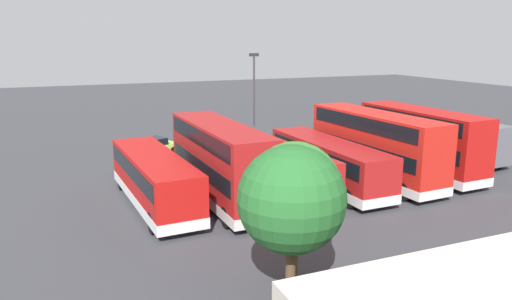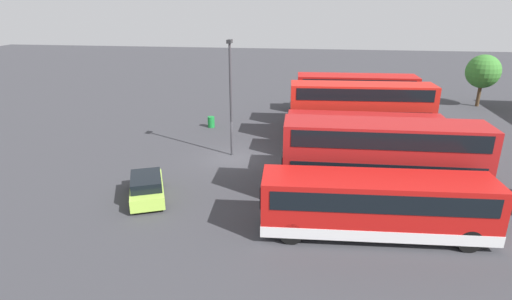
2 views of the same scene
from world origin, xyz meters
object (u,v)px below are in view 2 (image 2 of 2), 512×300
bus_double_decker_near_end (355,99)px  waste_bin_yellow (211,122)px  car_hatchback_silver (147,187)px  bus_single_deck_sixth (376,204)px  bus_double_decker_second (360,110)px  bus_double_decker_fifth (382,160)px  box_truck_blue (334,94)px  bus_single_deck_fourth (372,151)px  bus_single_deck_third (364,134)px  lamp_post_tall (231,90)px

bus_double_decker_near_end → waste_bin_yellow: size_ratio=10.79×
waste_bin_yellow → car_hatchback_silver: bearing=-1.1°
bus_double_decker_near_end → bus_single_deck_sixth: (18.26, -0.51, -0.82)m
bus_double_decker_second → bus_double_decker_fifth: same height
bus_single_deck_sixth → car_hatchback_silver: 12.46m
box_truck_blue → waste_bin_yellow: bearing=-56.1°
box_truck_blue → bus_double_decker_fifth: bearing=5.2°
bus_double_decker_second → bus_single_deck_fourth: 7.15m
bus_single_deck_third → box_truck_blue: size_ratio=1.43×
bus_double_decker_near_end → car_hatchback_silver: size_ratio=2.28×
car_hatchback_silver → bus_single_deck_fourth: bearing=111.9°
bus_single_deck_third → bus_single_deck_sixth: (10.94, -0.55, -0.00)m
bus_single_deck_third → bus_double_decker_fifth: size_ratio=1.01×
bus_single_deck_third → bus_single_deck_fourth: same height
lamp_post_tall → waste_bin_yellow: bearing=-154.6°
bus_double_decker_second → lamp_post_tall: 10.77m
bus_single_deck_sixth → lamp_post_tall: bearing=-137.8°
bus_single_deck_third → bus_double_decker_near_end: bearing=-179.6°
bus_single_deck_sixth → box_truck_blue: 23.63m
bus_double_decker_second → bus_double_decker_fifth: bearing=0.7°
bus_double_decker_fifth → waste_bin_yellow: 18.01m
bus_single_deck_fourth → bus_single_deck_sixth: 7.37m
bus_double_decker_fifth → waste_bin_yellow: bus_double_decker_fifth is taller
bus_double_decker_fifth → lamp_post_tall: 11.54m
box_truck_blue → lamp_post_tall: lamp_post_tall is taller
bus_double_decker_near_end → waste_bin_yellow: bus_double_decker_near_end is taller
bus_single_deck_third → car_hatchback_silver: bus_single_deck_third is taller
bus_double_decker_near_end → box_truck_blue: 5.62m
box_truck_blue → car_hatchback_silver: (21.44, -11.14, -1.01)m
bus_single_deck_third → car_hatchback_silver: size_ratio=2.45×
bus_single_deck_third → box_truck_blue: bearing=-172.6°
bus_double_decker_near_end → lamp_post_tall: (8.54, -9.33, 2.32)m
bus_double_decker_second → waste_bin_yellow: bearing=-98.5°
bus_double_decker_near_end → box_truck_blue: bus_double_decker_near_end is taller
bus_double_decker_second → bus_single_deck_fourth: (7.10, 0.09, -0.83)m
bus_single_deck_fourth → waste_bin_yellow: bus_single_deck_fourth is taller
box_truck_blue → lamp_post_tall: bearing=-29.1°
bus_single_deck_third → bus_single_deck_fourth: 3.60m
bus_double_decker_second → bus_single_deck_sixth: (14.44, -0.58, -0.83)m
bus_single_deck_fourth → car_hatchback_silver: 13.93m
bus_double_decker_second → bus_single_deck_sixth: 14.48m
box_truck_blue → bus_double_decker_near_end: bearing=16.7°
bus_double_decker_near_end → waste_bin_yellow: 12.77m
bus_double_decker_near_end → bus_single_deck_fourth: size_ratio=0.99×
car_hatchback_silver → waste_bin_yellow: car_hatchback_silver is taller
bus_double_decker_second → waste_bin_yellow: bus_double_decker_second is taller
bus_double_decker_near_end → lamp_post_tall: 12.86m
bus_double_decker_fifth → car_hatchback_silver: size_ratio=2.41×
bus_single_deck_sixth → waste_bin_yellow: 20.26m
bus_double_decker_second → bus_single_deck_fourth: bearing=0.7°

